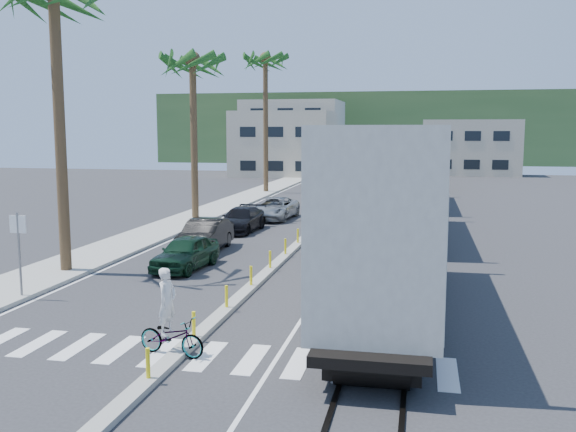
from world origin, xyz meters
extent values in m
plane|color=#28282B|center=(0.00, 0.00, 0.00)|extent=(140.00, 140.00, 0.00)
cube|color=gray|center=(-8.50, 25.00, 0.07)|extent=(3.00, 90.00, 0.15)
cube|color=black|center=(4.28, 28.00, 0.03)|extent=(0.12, 100.00, 0.06)
cube|color=black|center=(5.72, 28.00, 0.03)|extent=(0.12, 100.00, 0.06)
cube|color=gray|center=(0.00, 20.00, 0.07)|extent=(0.45, 60.00, 0.15)
cylinder|color=yellow|center=(0.00, -4.00, 0.50)|extent=(0.10, 0.10, 0.70)
cylinder|color=yellow|center=(0.00, -1.00, 0.50)|extent=(0.10, 0.10, 0.70)
cylinder|color=yellow|center=(0.00, 2.00, 0.50)|extent=(0.10, 0.10, 0.70)
cylinder|color=yellow|center=(0.00, 5.00, 0.50)|extent=(0.10, 0.10, 0.70)
cylinder|color=yellow|center=(0.00, 8.00, 0.50)|extent=(0.10, 0.10, 0.70)
cylinder|color=yellow|center=(0.00, 11.00, 0.50)|extent=(0.10, 0.10, 0.70)
cylinder|color=yellow|center=(0.00, 14.00, 0.50)|extent=(0.10, 0.10, 0.70)
cylinder|color=yellow|center=(0.00, 17.00, 0.50)|extent=(0.10, 0.10, 0.70)
cylinder|color=yellow|center=(0.00, 20.00, 0.50)|extent=(0.10, 0.10, 0.70)
cylinder|color=yellow|center=(0.00, 23.00, 0.50)|extent=(0.10, 0.10, 0.70)
cylinder|color=yellow|center=(0.00, 26.00, 0.50)|extent=(0.10, 0.10, 0.70)
cylinder|color=yellow|center=(0.00, 29.00, 0.50)|extent=(0.10, 0.10, 0.70)
cylinder|color=yellow|center=(0.00, 32.00, 0.50)|extent=(0.10, 0.10, 0.70)
cylinder|color=yellow|center=(0.00, 35.00, 0.50)|extent=(0.10, 0.10, 0.70)
cylinder|color=yellow|center=(0.00, 38.00, 0.50)|extent=(0.10, 0.10, 0.70)
cylinder|color=yellow|center=(0.00, 41.00, 0.50)|extent=(0.10, 0.10, 0.70)
cube|color=silver|center=(0.00, -2.00, 0.01)|extent=(14.00, 2.20, 0.01)
cube|color=silver|center=(-6.80, 25.00, 0.00)|extent=(0.12, 90.00, 0.01)
cube|color=silver|center=(2.50, 25.00, 0.00)|extent=(0.12, 90.00, 0.01)
cube|color=#B3B0A4|center=(5.00, 2.72, 2.70)|extent=(3.00, 12.88, 3.40)
cylinder|color=#B3B0A4|center=(5.00, 2.72, 4.40)|extent=(2.90, 12.58, 2.90)
cube|color=black|center=(5.00, 2.72, 0.50)|extent=(2.60, 12.88, 1.00)
cube|color=#B3B0A4|center=(5.00, 17.72, 2.70)|extent=(3.00, 12.88, 3.40)
cylinder|color=#B3B0A4|center=(5.00, 17.72, 4.40)|extent=(2.90, 12.58, 2.90)
cube|color=black|center=(5.00, 17.72, 0.50)|extent=(2.60, 12.88, 1.00)
cube|color=#B3B0A4|center=(5.00, 32.72, 2.70)|extent=(3.00, 12.88, 3.40)
cylinder|color=#B3B0A4|center=(5.00, 32.72, 4.40)|extent=(2.90, 12.58, 2.90)
cube|color=black|center=(5.00, 32.72, 0.50)|extent=(2.60, 12.88, 1.00)
cube|color=#4C4C4F|center=(5.00, 48.72, 1.05)|extent=(3.00, 17.00, 0.50)
cube|color=gold|center=(5.00, 47.72, 2.60)|extent=(2.70, 12.24, 2.60)
cube|color=gold|center=(5.00, 54.50, 2.90)|extent=(3.00, 3.74, 3.20)
cube|color=black|center=(5.00, 48.72, 0.45)|extent=(2.60, 13.60, 0.90)
cylinder|color=brown|center=(-8.00, 6.00, 5.50)|extent=(0.44, 0.44, 11.00)
cylinder|color=brown|center=(-8.30, 22.00, 5.00)|extent=(0.44, 0.44, 10.00)
sphere|color=#174B18|center=(-8.30, 22.00, 10.15)|extent=(3.20, 3.20, 3.20)
cylinder|color=brown|center=(-8.00, 40.00, 6.00)|extent=(0.44, 0.44, 12.00)
sphere|color=#174B18|center=(-8.00, 40.00, 12.15)|extent=(3.20, 3.20, 3.20)
cylinder|color=slate|center=(-7.30, 2.00, 1.50)|extent=(0.08, 0.08, 3.00)
cube|color=silver|center=(-7.30, 2.00, 2.60)|extent=(0.60, 0.04, 0.60)
cube|color=#B4A78F|center=(-11.00, 62.00, 4.00)|extent=(12.00, 10.00, 8.00)
cube|color=#B4A78F|center=(-13.00, 78.00, 5.00)|extent=(14.00, 12.00, 10.00)
cube|color=#B4A78F|center=(12.00, 70.00, 3.50)|extent=(12.00, 10.00, 7.00)
cube|color=#385628|center=(0.00, 100.00, 6.00)|extent=(80.00, 20.00, 12.00)
imported|color=black|center=(-3.52, 7.67, 0.70)|extent=(2.43, 4.40, 1.39)
imported|color=black|center=(-4.05, 11.60, 0.76)|extent=(1.74, 4.67, 1.52)
imported|color=black|center=(-4.01, 17.74, 0.68)|extent=(2.43, 4.91, 1.36)
imported|color=#A0A2A5|center=(-3.31, 23.09, 0.71)|extent=(2.94, 5.36, 1.41)
imported|color=#9EA0A5|center=(-0.19, -2.11, 0.50)|extent=(1.45, 2.17, 1.00)
imported|color=silver|center=(-0.29, -2.11, 1.42)|extent=(0.81, 0.68, 1.74)
camera|label=1|loc=(5.97, -17.02, 5.75)|focal=40.00mm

